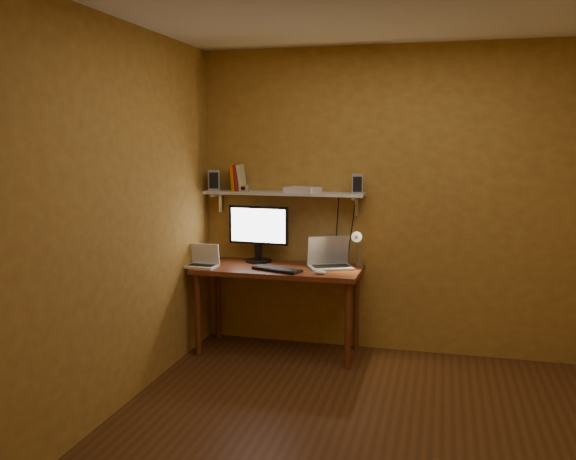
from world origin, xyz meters
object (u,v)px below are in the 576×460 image
(laptop, at_px, (330,259))
(desk_lamp, at_px, (358,244))
(wall_shelf, at_px, (284,194))
(shelf_camera, at_px, (244,188))
(netbook, at_px, (203,260))
(speaker_right, at_px, (357,184))
(router, at_px, (302,190))
(mouse, at_px, (320,272))
(monitor, at_px, (258,231))
(keyboard, at_px, (277,269))
(desk, at_px, (278,277))
(speaker_left, at_px, (214,180))

(laptop, height_order, desk_lamp, desk_lamp)
(wall_shelf, xyz_separation_m, shelf_camera, (-0.34, -0.06, 0.04))
(wall_shelf, distance_m, desk_lamp, 0.77)
(netbook, xyz_separation_m, desk_lamp, (1.28, 0.27, 0.15))
(wall_shelf, bearing_deg, speaker_right, -1.36)
(speaker_right, relative_size, router, 0.58)
(mouse, bearing_deg, laptop, 87.33)
(speaker_right, bearing_deg, monitor, 173.11)
(mouse, bearing_deg, keyboard, 175.37)
(monitor, bearing_deg, keyboard, -46.77)
(laptop, xyz_separation_m, mouse, (-0.02, -0.28, -0.05))
(speaker_right, bearing_deg, netbook, -172.16)
(desk, xyz_separation_m, router, (0.17, 0.18, 0.73))
(desk_lamp, distance_m, speaker_right, 0.50)
(mouse, bearing_deg, speaker_left, 161.90)
(speaker_left, bearing_deg, shelf_camera, -29.13)
(desk, bearing_deg, laptop, 12.49)
(desk, height_order, speaker_left, speaker_left)
(monitor, relative_size, keyboard, 1.30)
(laptop, bearing_deg, monitor, 148.42)
(monitor, distance_m, speaker_left, 0.60)
(wall_shelf, relative_size, desk_lamp, 3.73)
(wall_shelf, height_order, mouse, wall_shelf)
(desk_lamp, bearing_deg, shelf_camera, 179.75)
(laptop, bearing_deg, shelf_camera, 153.53)
(monitor, distance_m, desk_lamp, 0.89)
(keyboard, relative_size, router, 1.51)
(speaker_right, xyz_separation_m, shelf_camera, (-0.98, -0.05, -0.05))
(desk_lamp, bearing_deg, router, 174.26)
(wall_shelf, relative_size, laptop, 3.29)
(wall_shelf, relative_size, monitor, 2.55)
(wall_shelf, relative_size, mouse, 14.73)
(monitor, relative_size, router, 1.97)
(netbook, bearing_deg, router, 25.92)
(desk, bearing_deg, shelf_camera, 159.05)
(monitor, bearing_deg, router, 3.48)
(speaker_left, xyz_separation_m, speaker_right, (1.28, -0.02, -0.01))
(laptop, height_order, speaker_right, speaker_right)
(laptop, xyz_separation_m, router, (-0.26, 0.08, 0.58))
(mouse, relative_size, speaker_left, 0.52)
(desk, distance_m, monitor, 0.47)
(wall_shelf, bearing_deg, speaker_left, 179.87)
(monitor, distance_m, netbook, 0.56)
(desk, height_order, router, router)
(desk, relative_size, wall_shelf, 1.00)
(wall_shelf, bearing_deg, mouse, -43.61)
(wall_shelf, height_order, desk_lamp, wall_shelf)
(desk, distance_m, speaker_left, 1.04)
(wall_shelf, xyz_separation_m, keyboard, (0.03, -0.34, -0.60))
(keyboard, relative_size, desk_lamp, 1.12)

